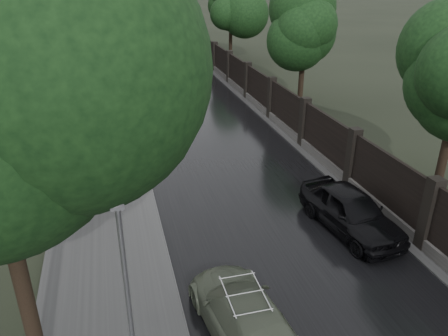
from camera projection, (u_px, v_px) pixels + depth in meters
fence_right at (223, 66)px, 38.49m from camera, size 0.45×75.72×2.70m
tree_left_far at (65, 23)px, 32.01m from camera, size 4.25×4.25×7.39m
tree_right_b at (305, 34)px, 28.73m from camera, size 4.08×4.08×7.01m
tree_right_c at (231, 11)px, 44.55m from camera, size 4.08×4.08×7.01m
lamp_post at (129, 311)px, 8.65m from camera, size 0.25×0.12×5.11m
traffic_light at (123, 73)px, 29.66m from camera, size 0.16×0.32×4.00m
volga_sedan at (244, 315)px, 11.28m from camera, size 2.47×4.89×1.36m
car_right_near at (351, 211)px, 15.93m from camera, size 2.50×4.90×1.60m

